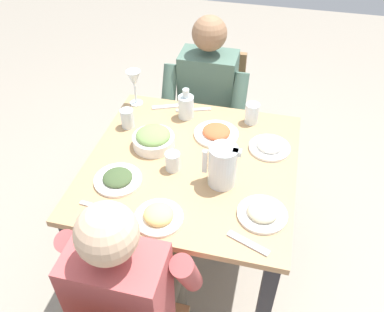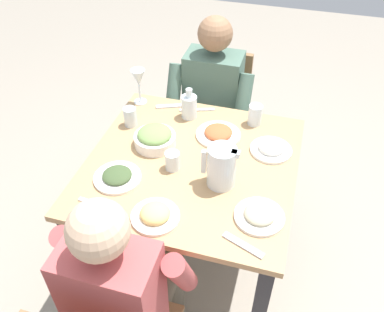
# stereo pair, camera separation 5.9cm
# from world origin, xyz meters

# --- Properties ---
(ground_plane) EXTENTS (8.00, 8.00, 0.00)m
(ground_plane) POSITION_xyz_m (0.00, 0.00, 0.00)
(ground_plane) COLOR gray
(dining_table) EXTENTS (0.94, 0.94, 0.76)m
(dining_table) POSITION_xyz_m (0.00, 0.00, 0.63)
(dining_table) COLOR tan
(dining_table) RESTS_ON ground_plane
(chair_near) EXTENTS (0.40, 0.40, 0.86)m
(chair_near) POSITION_xyz_m (0.07, -0.80, 0.49)
(chair_near) COLOR olive
(chair_near) RESTS_ON ground_plane
(diner_near) EXTENTS (0.48, 0.53, 1.16)m
(diner_near) POSITION_xyz_m (0.07, -0.59, 0.63)
(diner_near) COLOR #4C6B5B
(diner_near) RESTS_ON ground_plane
(diner_far) EXTENTS (0.48, 0.53, 1.16)m
(diner_far) POSITION_xyz_m (0.08, 0.59, 0.63)
(diner_far) COLOR #B24C4C
(diner_far) RESTS_ON ground_plane
(water_pitcher) EXTENTS (0.16, 0.12, 0.19)m
(water_pitcher) POSITION_xyz_m (-0.16, 0.09, 0.85)
(water_pitcher) COLOR silver
(water_pitcher) RESTS_ON dining_table
(salad_bowl) EXTENTS (0.20, 0.20, 0.09)m
(salad_bowl) POSITION_xyz_m (0.20, -0.07, 0.80)
(salad_bowl) COLOR white
(salad_bowl) RESTS_ON dining_table
(plate_fries) EXTENTS (0.19, 0.19, 0.06)m
(plate_fries) POSITION_xyz_m (0.04, 0.35, 0.78)
(plate_fries) COLOR white
(plate_fries) RESTS_ON dining_table
(plate_dolmas) EXTENTS (0.21, 0.21, 0.04)m
(plate_dolmas) POSITION_xyz_m (0.28, 0.19, 0.77)
(plate_dolmas) COLOR white
(plate_dolmas) RESTS_ON dining_table
(plate_yoghurt) EXTENTS (0.19, 0.19, 0.05)m
(plate_yoghurt) POSITION_xyz_m (-0.34, -0.18, 0.78)
(plate_yoghurt) COLOR white
(plate_yoghurt) RESTS_ON dining_table
(plate_beans) EXTENTS (0.20, 0.20, 0.04)m
(plate_beans) POSITION_xyz_m (-0.35, 0.24, 0.77)
(plate_beans) COLOR white
(plate_beans) RESTS_ON dining_table
(plate_rice_curry) EXTENTS (0.22, 0.22, 0.05)m
(plate_rice_curry) POSITION_xyz_m (-0.07, -0.22, 0.77)
(plate_rice_curry) COLOR white
(plate_rice_curry) RESTS_ON dining_table
(water_glass_near_right) EXTENTS (0.07, 0.07, 0.10)m
(water_glass_near_right) POSITION_xyz_m (0.37, -0.19, 0.81)
(water_glass_near_right) COLOR silver
(water_glass_near_right) RESTS_ON dining_table
(water_glass_far_left) EXTENTS (0.07, 0.07, 0.09)m
(water_glass_far_left) POSITION_xyz_m (0.07, 0.06, 0.80)
(water_glass_far_left) COLOR silver
(water_glass_far_left) RESTS_ON dining_table
(water_glass_far_right) EXTENTS (0.07, 0.07, 0.11)m
(water_glass_far_right) POSITION_xyz_m (-0.22, -0.37, 0.81)
(water_glass_far_right) COLOR silver
(water_glass_far_right) RESTS_ON dining_table
(wine_glass) EXTENTS (0.08, 0.08, 0.20)m
(wine_glass) POSITION_xyz_m (0.40, -0.39, 0.90)
(wine_glass) COLOR silver
(wine_glass) RESTS_ON dining_table
(oil_carafe) EXTENTS (0.08, 0.08, 0.16)m
(oil_carafe) POSITION_xyz_m (0.11, -0.34, 0.81)
(oil_carafe) COLOR silver
(oil_carafe) RESTS_ON dining_table
(salt_shaker) EXTENTS (0.03, 0.03, 0.05)m
(salt_shaker) POSITION_xyz_m (0.27, 0.42, 0.78)
(salt_shaker) COLOR white
(salt_shaker) RESTS_ON dining_table
(fork_near) EXTENTS (0.17, 0.09, 0.01)m
(fork_near) POSITION_xyz_m (-0.31, 0.39, 0.76)
(fork_near) COLOR silver
(fork_near) RESTS_ON dining_table
(knife_near) EXTENTS (0.19, 0.04, 0.01)m
(knife_near) POSITION_xyz_m (0.29, 0.36, 0.76)
(knife_near) COLOR silver
(knife_near) RESTS_ON dining_table
(fork_far) EXTENTS (0.17, 0.09, 0.01)m
(fork_far) POSITION_xyz_m (0.23, -0.40, 0.76)
(fork_far) COLOR silver
(fork_far) RESTS_ON dining_table
(knife_far) EXTENTS (0.18, 0.08, 0.01)m
(knife_far) POSITION_xyz_m (0.09, -0.40, 0.76)
(knife_far) COLOR silver
(knife_far) RESTS_ON dining_table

